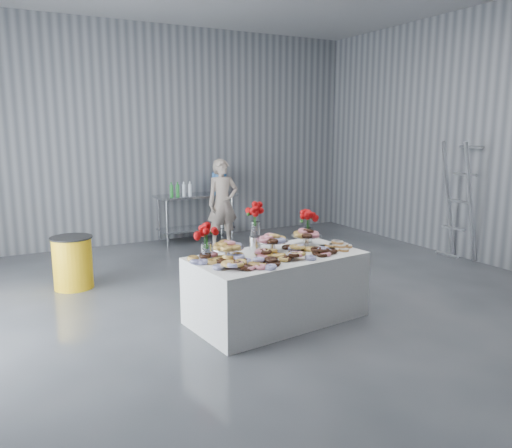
{
  "coord_description": "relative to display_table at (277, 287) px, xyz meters",
  "views": [
    {
      "loc": [
        -2.86,
        -4.72,
        2.13
      ],
      "look_at": [
        -0.14,
        0.4,
        1.01
      ],
      "focal_mm": 35.0,
      "sensor_mm": 36.0,
      "label": 1
    }
  ],
  "objects": [
    {
      "name": "water_jug",
      "position": [
        1.16,
        4.19,
        0.77
      ],
      "size": [
        0.28,
        0.28,
        0.55
      ],
      "color": "#448EE8",
      "rests_on": "prep_table"
    },
    {
      "name": "room_walls",
      "position": [
        -0.13,
        0.16,
        2.26
      ],
      "size": [
        8.04,
        9.04,
        4.02
      ],
      "color": "slate",
      "rests_on": "ground"
    },
    {
      "name": "drink_bottles",
      "position": [
        0.34,
        4.09,
        0.66
      ],
      "size": [
        0.54,
        0.08,
        0.27
      ],
      "primitive_type": null,
      "color": "#268C33",
      "rests_on": "prep_table"
    },
    {
      "name": "cake_stand_left",
      "position": [
        -0.56,
        0.09,
        0.52
      ],
      "size": [
        0.36,
        0.36,
        0.17
      ],
      "color": "silver",
      "rests_on": "display_table"
    },
    {
      "name": "cake_stand_right",
      "position": [
        0.53,
        0.21,
        0.52
      ],
      "size": [
        0.36,
        0.36,
        0.17
      ],
      "color": "silver",
      "rests_on": "display_table"
    },
    {
      "name": "bouquet_left",
      "position": [
        -0.77,
        0.16,
        0.67
      ],
      "size": [
        0.26,
        0.26,
        0.42
      ],
      "color": "white",
      "rests_on": "display_table"
    },
    {
      "name": "bouquet_center",
      "position": [
        -0.09,
        0.34,
        0.75
      ],
      "size": [
        0.26,
        0.26,
        0.57
      ],
      "color": "silver",
      "rests_on": "display_table"
    },
    {
      "name": "display_table",
      "position": [
        0.0,
        0.0,
        0.0
      ],
      "size": [
        2.0,
        1.21,
        0.75
      ],
      "primitive_type": "cube",
      "rotation": [
        0.0,
        0.0,
        0.11
      ],
      "color": "white",
      "rests_on": "ground"
    },
    {
      "name": "stepladder",
      "position": [
        3.9,
        0.86,
        0.6
      ],
      "size": [
        0.66,
        0.49,
        1.96
      ],
      "primitive_type": null,
      "rotation": [
        0.0,
        -0.22,
        0.0
      ],
      "color": "silver",
      "rests_on": "ground"
    },
    {
      "name": "prep_table",
      "position": [
        0.66,
        4.19,
        0.24
      ],
      "size": [
        1.5,
        0.6,
        0.9
      ],
      "color": "silver",
      "rests_on": "ground"
    },
    {
      "name": "donut_mounds",
      "position": [
        0.0,
        -0.05,
        0.42
      ],
      "size": [
        1.88,
        1.0,
        0.09
      ],
      "primitive_type": null,
      "rotation": [
        0.0,
        0.0,
        0.11
      ],
      "color": "#E0B752",
      "rests_on": "display_table"
    },
    {
      "name": "person",
      "position": [
        0.92,
        3.52,
        0.42
      ],
      "size": [
        0.59,
        0.4,
        1.6
      ],
      "primitive_type": "imported",
      "rotation": [
        0.0,
        0.0,
        -0.03
      ],
      "color": "#CC8C93",
      "rests_on": "ground"
    },
    {
      "name": "trash_barrel",
      "position": [
        -1.86,
        2.26,
        -0.02
      ],
      "size": [
        0.55,
        0.55,
        0.71
      ],
      "rotation": [
        0.0,
        0.0,
        -0.27
      ],
      "color": "yellow",
      "rests_on": "ground"
    },
    {
      "name": "cake_stand_mid",
      "position": [
        0.03,
        0.15,
        0.52
      ],
      "size": [
        0.36,
        0.36,
        0.17
      ],
      "color": "silver",
      "rests_on": "display_table"
    },
    {
      "name": "bouquet_right",
      "position": [
        0.66,
        0.38,
        0.67
      ],
      "size": [
        0.26,
        0.26,
        0.42
      ],
      "color": "white",
      "rests_on": "display_table"
    },
    {
      "name": "ground",
      "position": [
        0.15,
        0.09,
        -0.38
      ],
      "size": [
        9.0,
        9.0,
        0.0
      ],
      "primitive_type": "plane",
      "color": "#36383D",
      "rests_on": "ground"
    },
    {
      "name": "danish_pile",
      "position": [
        0.76,
        -0.06,
        0.43
      ],
      "size": [
        0.48,
        0.48,
        0.11
      ],
      "primitive_type": null,
      "color": "silver",
      "rests_on": "display_table"
    }
  ]
}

